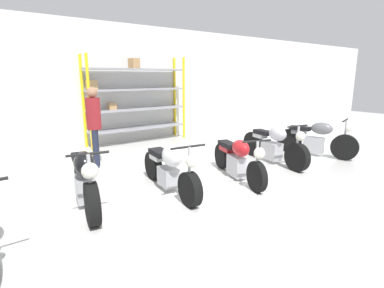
% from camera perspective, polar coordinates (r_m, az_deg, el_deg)
% --- Properties ---
extents(ground_plane, '(30.00, 30.00, 0.00)m').
position_cam_1_polar(ground_plane, '(5.96, 2.30, -7.27)').
color(ground_plane, silver).
extents(back_wall, '(30.00, 0.08, 3.60)m').
position_cam_1_polar(back_wall, '(9.55, -15.13, 10.89)').
color(back_wall, silver).
rests_on(back_wall, ground_plane).
extents(shelving_rack, '(3.21, 0.63, 2.65)m').
position_cam_1_polar(shelving_rack, '(9.48, -10.80, 8.72)').
color(shelving_rack, yellow).
rests_on(shelving_rack, ground_plane).
extents(motorcycle_black, '(0.66, 2.07, 1.04)m').
position_cam_1_polar(motorcycle_black, '(5.07, -19.73, -6.32)').
color(motorcycle_black, black).
rests_on(motorcycle_black, ground_plane).
extents(motorcycle_white, '(0.61, 2.08, 0.99)m').
position_cam_1_polar(motorcycle_white, '(5.39, -4.30, -4.60)').
color(motorcycle_white, black).
rests_on(motorcycle_white, ground_plane).
extents(motorcycle_red, '(0.85, 2.02, 0.94)m').
position_cam_1_polar(motorcycle_red, '(6.10, 8.67, -2.71)').
color(motorcycle_red, black).
rests_on(motorcycle_red, ground_plane).
extents(motorcycle_silver, '(0.65, 2.15, 1.02)m').
position_cam_1_polar(motorcycle_silver, '(7.42, 15.27, -0.22)').
color(motorcycle_silver, black).
rests_on(motorcycle_silver, ground_plane).
extents(motorcycle_grey, '(0.84, 1.96, 1.01)m').
position_cam_1_polar(motorcycle_grey, '(8.41, 22.52, 0.93)').
color(motorcycle_grey, black).
rests_on(motorcycle_grey, ground_plane).
extents(person_browsing, '(0.42, 0.42, 1.82)m').
position_cam_1_polar(person_browsing, '(7.08, -18.19, 4.33)').
color(person_browsing, '#1E2338').
rests_on(person_browsing, ground_plane).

